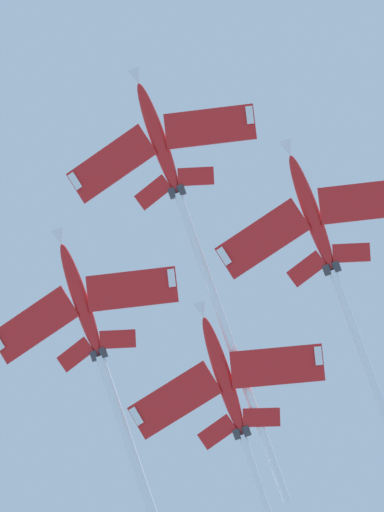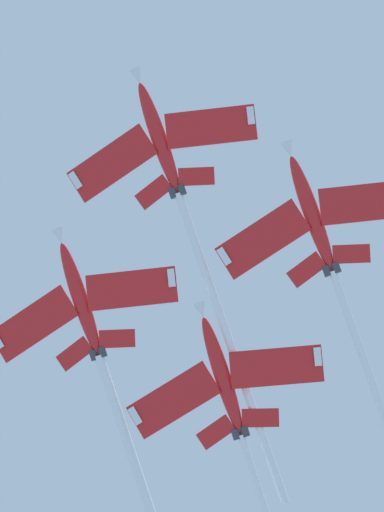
% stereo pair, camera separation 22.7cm
% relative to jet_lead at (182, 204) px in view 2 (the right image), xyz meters
% --- Properties ---
extents(jet_lead, '(41.85, 19.69, 17.65)m').
position_rel_jet_lead_xyz_m(jet_lead, '(0.00, 0.00, 0.00)').
color(jet_lead, red).
extents(jet_left_wing, '(42.36, 19.71, 18.80)m').
position_rel_jet_lead_xyz_m(jet_left_wing, '(-7.92, 13.73, -5.73)').
color(jet_left_wing, red).
extents(jet_right_wing, '(44.43, 19.69, 19.14)m').
position_rel_jet_lead_xyz_m(jet_right_wing, '(-16.55, -9.49, -5.36)').
color(jet_right_wing, red).
extents(jet_slot, '(48.62, 19.78, 20.83)m').
position_rel_jet_lead_xyz_m(jet_slot, '(-23.10, 3.11, -9.63)').
color(jet_slot, red).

